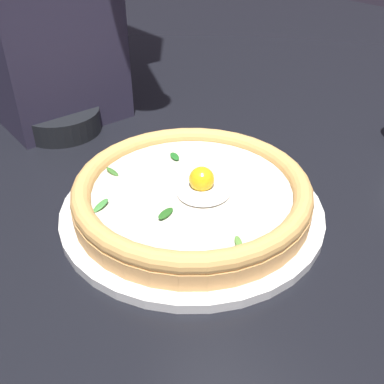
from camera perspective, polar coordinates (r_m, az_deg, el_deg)
name	(u,v)px	position (r m, az deg, el deg)	size (l,w,h in m)	color
ground_plane	(227,214)	(0.59, 4.54, -2.84)	(2.40, 2.40, 0.03)	black
pizza_plate	(192,209)	(0.57, 0.00, -2.17)	(0.33, 0.33, 0.01)	white
pizza	(192,192)	(0.55, 0.01, 0.00)	(0.29, 0.29, 0.06)	#E4A560
side_bowl	(62,121)	(0.79, -16.26, 8.70)	(0.13, 0.13, 0.04)	black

